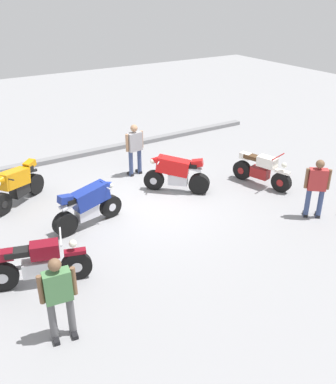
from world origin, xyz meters
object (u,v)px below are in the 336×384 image
Objects in this scene: motorcycle_blue_sportbike at (88,204)px; person_in_gray_shirt at (135,147)px; motorcycle_cream_vintage at (261,170)px; motorcycle_maroon_cruiser at (38,263)px; motorcycle_red_sportbike at (176,173)px; person_in_green_shirt at (59,294)px; person_in_red_shirt at (317,186)px; motorcycle_orange_sportbike at (17,184)px.

person_in_gray_shirt is (2.51, 2.21, 0.35)m from motorcycle_blue_sportbike.
person_in_gray_shirt is at bearing -149.61° from motorcycle_cream_vintage.
motorcycle_red_sportbike is (4.72, 2.19, 0.07)m from motorcycle_maroon_cruiser.
motorcycle_blue_sportbike is at bearing 157.84° from person_in_green_shirt.
person_in_red_shirt is at bearing -158.42° from person_in_gray_shirt.
motorcycle_maroon_cruiser is at bearing -147.11° from motorcycle_blue_sportbike.
motorcycle_red_sportbike is (4.12, -1.67, 0.00)m from motorcycle_orange_sportbike.
person_in_red_shirt is (-0.23, -2.21, 0.42)m from motorcycle_cream_vintage.
person_in_gray_shirt is (-2.62, 4.93, 0.03)m from person_in_red_shirt.
motorcycle_cream_vintage is 1.19× the size of person_in_green_shirt.
motorcycle_orange_sportbike is 4.45m from motorcycle_red_sportbike.
person_in_green_shirt is at bearing -130.19° from motorcycle_blue_sportbike.
motorcycle_cream_vintage is (5.35, -0.51, -0.11)m from motorcycle_blue_sportbike.
motorcycle_maroon_cruiser is 5.20m from motorcycle_red_sportbike.
motorcycle_red_sportbike is (-2.42, 1.00, 0.11)m from motorcycle_cream_vintage.
motorcycle_maroon_cruiser is 5.82m from person_in_gray_shirt.
person_in_gray_shirt reaches higher than motorcycle_red_sportbike.
motorcycle_maroon_cruiser is at bearing 45.12° from motorcycle_orange_sportbike.
motorcycle_blue_sportbike is 3.36m from person_in_gray_shirt.
motorcycle_orange_sportbike is 1.04× the size of person_in_green_shirt.
motorcycle_blue_sportbike is 2.46m from motorcycle_orange_sportbike.
motorcycle_orange_sportbike is 1.05× the size of person_in_red_shirt.
person_in_green_shirt is at bearing 135.58° from person_in_red_shirt.
motorcycle_blue_sportbike is at bearing -111.38° from motorcycle_cream_vintage.
person_in_gray_shirt is (-2.85, 2.72, 0.46)m from motorcycle_cream_vintage.
motorcycle_maroon_cruiser is at bearing 125.92° from person_in_gray_shirt.
motorcycle_orange_sportbike is 7.06m from motorcycle_cream_vintage.
motorcycle_maroon_cruiser reaches higher than motorcycle_cream_vintage.
person_in_green_shirt reaches higher than person_in_red_shirt.
person_in_green_shirt is at bearing -84.69° from motorcycle_cream_vintage.
person_in_red_shirt is at bearing -21.99° from motorcycle_cream_vintage.
motorcycle_blue_sportbike is 1.21× the size of person_in_red_shirt.
motorcycle_orange_sportbike is 1.02× the size of person_in_gray_shirt.
person_in_green_shirt reaches higher than motorcycle_maroon_cruiser.
motorcycle_cream_vintage is at bearing 118.65° from person_in_green_shirt.
person_in_red_shirt reaches higher than motorcycle_red_sportbike.
motorcycle_cream_vintage is 1.19× the size of person_in_red_shirt.
motorcycle_red_sportbike is at bearing 121.89° from motorcycle_orange_sportbike.
motorcycle_maroon_cruiser is 7.24m from motorcycle_cream_vintage.
person_in_green_shirt reaches higher than motorcycle_cream_vintage.
motorcycle_maroon_cruiser is at bearing -96.52° from motorcycle_cream_vintage.
motorcycle_orange_sportbike is 5.54m from person_in_green_shirt.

